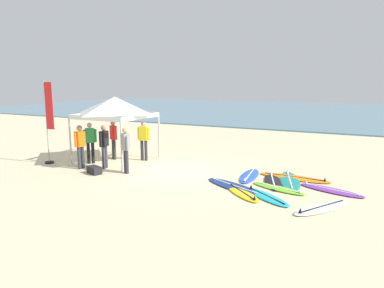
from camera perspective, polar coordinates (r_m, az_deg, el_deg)
ground_plane at (r=13.11m, az=-2.86°, el=-4.65°), size 80.00×80.00×0.00m
sea at (r=42.79m, az=18.42°, el=5.11°), size 80.00×36.00×0.10m
canopy_tent at (r=14.97m, az=-12.53°, el=6.21°), size 2.74×2.74×2.75m
surfboard_orange at (r=12.74m, az=16.48°, el=-5.33°), size 2.53×0.87×0.19m
surfboard_navy at (r=11.31m, az=6.84°, el=-6.91°), size 2.44×1.66×0.19m
surfboard_white at (r=10.02m, az=20.56°, el=-9.74°), size 1.56×2.09×0.19m
surfboard_blue at (r=12.65m, az=9.40°, el=-5.15°), size 0.81×2.14×0.19m
surfboard_cyan at (r=10.50m, az=12.10°, el=-8.42°), size 1.84×1.60×0.19m
surfboard_purple at (r=11.67m, az=21.86°, el=-7.04°), size 2.09×1.16×0.19m
surfboard_lime at (r=11.36m, az=14.01°, el=-7.07°), size 1.93×1.10×0.19m
surfboard_black at (r=12.08m, az=13.16°, el=-6.00°), size 1.18×2.15×0.19m
surfboard_teal at (r=12.33m, az=15.76°, el=-5.79°), size 1.29×2.52×0.19m
surfboard_yellow at (r=10.71m, az=8.22°, el=-7.91°), size 1.71×1.69×0.19m
person_red at (r=15.53m, az=-12.78°, el=1.14°), size 0.47×0.39×1.71m
person_yellow at (r=15.04m, az=-7.94°, el=1.01°), size 0.54×0.30×1.71m
person_orange at (r=14.13m, az=-17.89°, el=0.04°), size 0.23×0.55×1.71m
person_black at (r=13.92m, az=-14.23°, el=0.08°), size 0.29×0.54×1.71m
person_grey at (r=13.00m, az=-10.84°, el=-0.48°), size 0.46×0.39×1.71m
person_green at (r=14.93m, az=-16.39°, el=0.64°), size 0.41×0.43×1.71m
banner_flag at (r=15.35m, az=-22.46°, el=2.74°), size 0.60×0.36×3.40m
gear_bag_near_tent at (r=13.35m, az=-15.75°, el=-4.13°), size 0.67×0.50×0.28m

